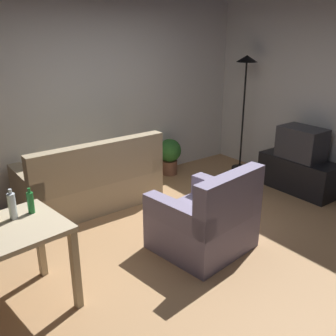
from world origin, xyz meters
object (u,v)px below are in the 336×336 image
at_px(tv_stand, 298,174).
at_px(bottle_clear, 12,206).
at_px(bottle_green, 31,202).
at_px(tv, 302,143).
at_px(potted_plant, 170,154).
at_px(torchiere_lamp, 245,82).
at_px(couch, 91,184).
at_px(armchair, 206,221).

relative_size(tv_stand, bottle_clear, 4.27).
bearing_deg(bottle_green, tv, -0.14).
relative_size(potted_plant, bottle_clear, 2.21).
bearing_deg(potted_plant, tv_stand, -56.46).
relative_size(torchiere_lamp, potted_plant, 3.18).
relative_size(bottle_clear, bottle_green, 1.16).
distance_m(torchiere_lamp, bottle_green, 3.91).
relative_size(tv_stand, potted_plant, 1.93).
xyz_separation_m(couch, potted_plant, (1.50, 0.31, 0.02)).
bearing_deg(couch, tv_stand, 153.24).
height_order(tv_stand, potted_plant, potted_plant).
height_order(tv_stand, torchiere_lamp, torchiere_lamp).
distance_m(tv, torchiere_lamp, 1.31).
distance_m(tv_stand, tv, 0.46).
bearing_deg(bottle_clear, tv, 0.12).
bearing_deg(tv, potted_plant, 33.63).
distance_m(couch, bottle_clear, 1.92).
height_order(couch, torchiere_lamp, torchiere_lamp).
xyz_separation_m(tv, potted_plant, (-1.07, 1.61, -0.37)).
bearing_deg(potted_plant, couch, -168.27).
distance_m(bottle_clear, bottle_green, 0.15).
bearing_deg(couch, bottle_clear, 45.19).
height_order(couch, armchair, same).
distance_m(potted_plant, bottle_green, 3.14).
distance_m(armchair, bottle_green, 1.75).
distance_m(couch, potted_plant, 1.54).
bearing_deg(armchair, potted_plant, -124.90).
xyz_separation_m(potted_plant, armchair, (-1.03, -1.98, -0.01)).
bearing_deg(bottle_green, potted_plant, 31.12).
xyz_separation_m(tv, torchiere_lamp, (-0.00, 1.10, 0.71)).
bearing_deg(tv, couch, 63.27).
bearing_deg(tv_stand, tv, -90.00).
bearing_deg(tv, armchair, 100.15).
distance_m(potted_plant, bottle_clear, 3.28).
relative_size(tv_stand, torchiere_lamp, 0.61).
bearing_deg(torchiere_lamp, potted_plant, 154.56).
relative_size(tv, armchair, 0.60).
height_order(tv, bottle_green, bottle_green).
height_order(couch, bottle_green, bottle_green).
xyz_separation_m(tv_stand, potted_plant, (-1.07, 1.61, 0.09)).
bearing_deg(potted_plant, tv, -56.37).
height_order(couch, tv, same).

